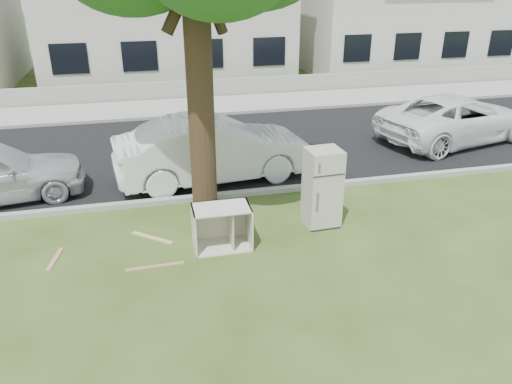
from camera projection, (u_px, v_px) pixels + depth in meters
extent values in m
plane|color=#314318|center=(240.00, 251.00, 9.44)|extent=(120.00, 120.00, 0.00)
cube|color=black|center=(199.00, 149.00, 14.77)|extent=(120.00, 7.00, 0.01)
cube|color=gray|center=(219.00, 198.00, 11.62)|extent=(120.00, 0.18, 0.12)
cube|color=gray|center=(186.00, 117.00, 17.92)|extent=(120.00, 0.18, 0.12)
cube|color=gray|center=(182.00, 107.00, 19.20)|extent=(120.00, 2.80, 0.01)
cube|color=gray|center=(177.00, 89.00, 20.48)|extent=(120.00, 0.15, 0.70)
cylinder|color=black|center=(200.00, 95.00, 9.89)|extent=(0.54, 0.54, 5.20)
cube|color=beige|center=(395.00, 2.00, 26.17)|extent=(10.00, 8.00, 6.60)
cube|color=beige|center=(322.00, 188.00, 10.14)|extent=(0.70, 0.65, 1.63)
cube|color=beige|center=(222.00, 227.00, 9.42)|extent=(1.09, 0.68, 0.84)
cube|color=#A27B4E|center=(155.00, 266.00, 8.93)|extent=(1.04, 0.11, 0.02)
cube|color=tan|center=(152.00, 238.00, 9.88)|extent=(0.79, 0.69, 0.02)
cube|color=tan|center=(55.00, 259.00, 9.16)|extent=(0.24, 0.78, 0.02)
imported|color=silver|center=(214.00, 149.00, 12.34)|extent=(5.01, 2.22, 1.60)
imported|color=white|center=(457.00, 118.00, 15.23)|extent=(5.51, 3.49, 1.42)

